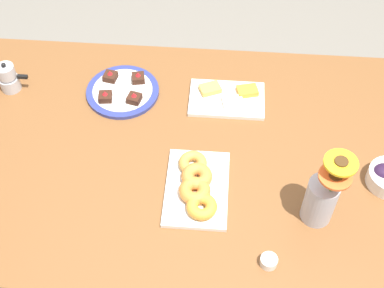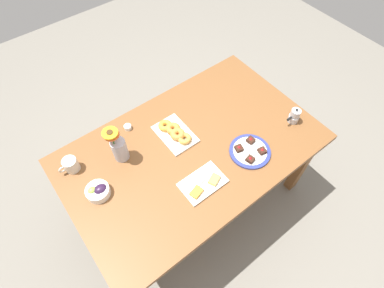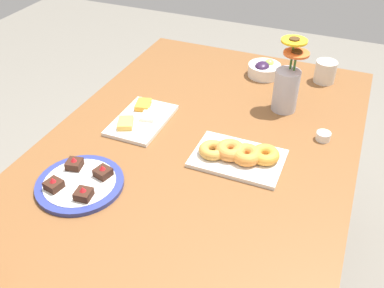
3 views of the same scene
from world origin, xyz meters
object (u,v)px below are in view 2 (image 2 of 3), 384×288
croissant_platter (175,132)px  dessert_plate (250,151)px  jam_cup_honey (128,127)px  grape_bowl (98,191)px  moka_pot (294,116)px  dining_table (192,155)px  coffee_mug (71,165)px  cheese_platter (203,183)px  flower_vase (119,148)px

croissant_platter → dessert_plate: same height
croissant_platter → jam_cup_honey: bearing=-46.7°
grape_bowl → moka_pot: size_ratio=1.13×
dining_table → croissant_platter: (0.03, -0.15, 0.11)m
dining_table → moka_pot: bearing=160.2°
coffee_mug → jam_cup_honey: coffee_mug is taller
coffee_mug → grape_bowl: 0.25m
coffee_mug → grape_bowl: (-0.05, 0.24, -0.02)m
coffee_mug → jam_cup_honey: size_ratio=2.49×
coffee_mug → moka_pot: 1.43m
coffee_mug → cheese_platter: coffee_mug is taller
dining_table → grape_bowl: 0.62m
flower_vase → jam_cup_honey: bearing=-130.5°
coffee_mug → croissant_platter: 0.65m
coffee_mug → jam_cup_honey: 0.42m
jam_cup_honey → moka_pot: size_ratio=0.40×
jam_cup_honey → moka_pot: bearing=145.8°
coffee_mug → cheese_platter: bearing=134.8°
moka_pot → dining_table: bearing=-19.8°
coffee_mug → grape_bowl: bearing=101.2°
cheese_platter → jam_cup_honey: 0.63m
flower_vase → croissant_platter: bearing=170.0°
dessert_plate → grape_bowl: bearing=-20.1°
dining_table → flower_vase: size_ratio=5.94×
dining_table → dessert_plate: 0.37m
grape_bowl → flower_vase: bearing=-149.0°
cheese_platter → croissant_platter: size_ratio=0.93×
croissant_platter → flower_vase: size_ratio=1.04×
dining_table → dessert_plate: size_ratio=6.25×
cheese_platter → jam_cup_honey: cheese_platter is taller
coffee_mug → dessert_plate: (-0.92, 0.56, -0.04)m
croissant_platter → moka_pot: 0.79m
jam_cup_honey → moka_pot: 1.09m
croissant_platter → dessert_plate: size_ratio=1.09×
croissant_platter → flower_vase: flower_vase is taller
grape_bowl → croissant_platter: size_ratio=0.48×
coffee_mug → jam_cup_honey: (-0.42, -0.06, -0.03)m
grape_bowl → dessert_plate: bearing=159.9°
grape_bowl → flower_vase: size_ratio=0.50×
cheese_platter → flower_vase: size_ratio=0.96×
croissant_platter → moka_pot: size_ratio=2.35×
coffee_mug → moka_pot: moka_pot is taller
grape_bowl → moka_pot: 1.31m
dining_table → croissant_platter: 0.18m
croissant_platter → moka_pot: (-0.69, 0.38, 0.03)m
dining_table → jam_cup_honey: (0.24, -0.37, 0.10)m
croissant_platter → moka_pot: moka_pot is taller
grape_bowl → dessert_plate: size_ratio=0.53×
cheese_platter → dining_table: bearing=-113.7°
flower_vase → moka_pot: size_ratio=2.27×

